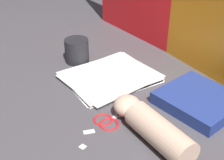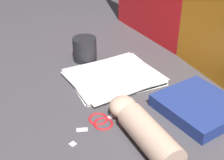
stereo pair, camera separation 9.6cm
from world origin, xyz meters
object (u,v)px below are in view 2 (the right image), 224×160
(book_closed, at_px, (199,106))
(scissors, at_px, (106,118))
(paper_stack, at_px, (114,76))
(hand_forearm, at_px, (143,129))
(mug, at_px, (85,49))

(book_closed, height_order, scissors, book_closed)
(paper_stack, xyz_separation_m, hand_forearm, (0.31, -0.08, 0.03))
(book_closed, xyz_separation_m, mug, (-0.46, -0.17, 0.03))
(paper_stack, relative_size, book_closed, 1.32)
(paper_stack, height_order, scissors, paper_stack)
(paper_stack, bearing_deg, book_closed, 25.29)
(paper_stack, height_order, hand_forearm, hand_forearm)
(paper_stack, height_order, mug, mug)
(book_closed, bearing_deg, mug, -159.74)
(book_closed, relative_size, mug, 2.65)
(paper_stack, distance_m, scissors, 0.23)
(scissors, bearing_deg, paper_stack, 147.64)
(book_closed, xyz_separation_m, scissors, (-0.09, -0.26, -0.01))
(book_closed, bearing_deg, hand_forearm, -82.04)
(paper_stack, relative_size, scissors, 1.98)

